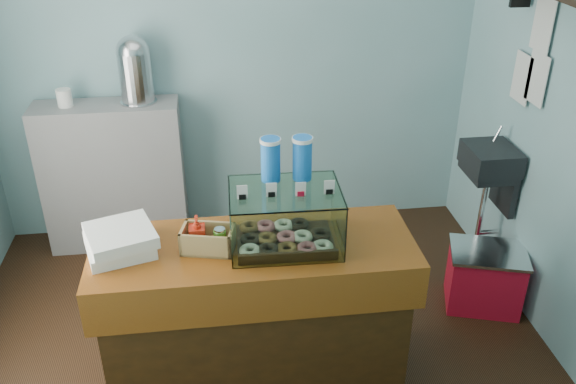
{
  "coord_description": "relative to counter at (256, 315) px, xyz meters",
  "views": [
    {
      "loc": [
        -0.16,
        -2.77,
        2.55
      ],
      "look_at": [
        0.18,
        -0.15,
        1.13
      ],
      "focal_mm": 38.0,
      "sensor_mm": 36.0,
      "label": 1
    }
  ],
  "objects": [
    {
      "name": "coffee_urn",
      "position": [
        -0.66,
        1.59,
        0.88
      ],
      "size": [
        0.25,
        0.25,
        0.46
      ],
      "color": "silver",
      "rests_on": "back_shelf"
    },
    {
      "name": "room_shell",
      "position": [
        0.03,
        0.26,
        1.25
      ],
      "size": [
        3.54,
        3.04,
        2.82
      ],
      "color": "#72A4A7",
      "rests_on": "ground"
    },
    {
      "name": "back_shelf",
      "position": [
        -0.9,
        1.57,
        0.09
      ],
      "size": [
        1.0,
        0.32,
        1.1
      ],
      "primitive_type": "cube",
      "color": "gray",
      "rests_on": "ground"
    },
    {
      "name": "display_case",
      "position": [
        0.16,
        0.03,
        0.61
      ],
      "size": [
        0.55,
        0.41,
        0.51
      ],
      "rotation": [
        0.0,
        0.0,
        -0.03
      ],
      "color": "#32190F",
      "rests_on": "counter"
    },
    {
      "name": "ground",
      "position": [
        0.0,
        0.25,
        -0.46
      ],
      "size": [
        3.5,
        3.5,
        0.0
      ],
      "primitive_type": "plane",
      "color": "black",
      "rests_on": "ground"
    },
    {
      "name": "red_cooler",
      "position": [
        1.51,
        0.48,
        -0.25
      ],
      "size": [
        0.55,
        0.48,
        0.41
      ],
      "rotation": [
        0.0,
        0.0,
        -0.3
      ],
      "color": "red",
      "rests_on": "ground"
    },
    {
      "name": "pastry_boxes",
      "position": [
        -0.64,
        0.03,
        0.5
      ],
      "size": [
        0.39,
        0.39,
        0.12
      ],
      "rotation": [
        0.0,
        0.0,
        0.28
      ],
      "color": "white",
      "rests_on": "counter"
    },
    {
      "name": "condiment_crate",
      "position": [
        -0.23,
        -0.01,
        0.51
      ],
      "size": [
        0.28,
        0.2,
        0.18
      ],
      "rotation": [
        0.0,
        0.0,
        -0.23
      ],
      "color": "tan",
      "rests_on": "counter"
    },
    {
      "name": "counter",
      "position": [
        0.0,
        0.0,
        0.0
      ],
      "size": [
        1.6,
        0.6,
        0.9
      ],
      "color": "#41230C",
      "rests_on": "ground"
    }
  ]
}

